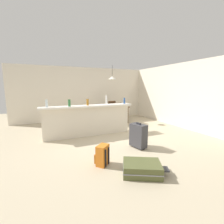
# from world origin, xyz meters

# --- Properties ---
(ground_plane) EXTENTS (13.00, 13.00, 0.05)m
(ground_plane) POSITION_xyz_m (0.00, 0.00, -0.03)
(ground_plane) COLOR #BCAD8E
(wall_back) EXTENTS (6.60, 0.10, 2.50)m
(wall_back) POSITION_xyz_m (0.00, 3.05, 1.25)
(wall_back) COLOR silver
(wall_back) RESTS_ON ground_plane
(wall_right) EXTENTS (0.10, 6.00, 2.50)m
(wall_right) POSITION_xyz_m (3.05, 0.30, 1.25)
(wall_right) COLOR silver
(wall_right) RESTS_ON ground_plane
(partition_half_wall) EXTENTS (2.80, 0.20, 0.95)m
(partition_half_wall) POSITION_xyz_m (-0.59, 0.40, 0.48)
(partition_half_wall) COLOR silver
(partition_half_wall) RESTS_ON ground_plane
(bar_countertop) EXTENTS (2.96, 0.40, 0.05)m
(bar_countertop) POSITION_xyz_m (-0.59, 0.40, 0.98)
(bar_countertop) COLOR white
(bar_countertop) RESTS_ON partition_half_wall
(bottle_clear) EXTENTS (0.06, 0.06, 0.23)m
(bottle_clear) POSITION_xyz_m (-1.82, 0.38, 1.12)
(bottle_clear) COLOR silver
(bottle_clear) RESTS_ON bar_countertop
(bottle_green) EXTENTS (0.07, 0.07, 0.21)m
(bottle_green) POSITION_xyz_m (-1.19, 0.32, 1.11)
(bottle_green) COLOR #2D6B38
(bottle_green) RESTS_ON bar_countertop
(bottle_amber) EXTENTS (0.07, 0.07, 0.20)m
(bottle_amber) POSITION_xyz_m (-0.61, 0.40, 1.10)
(bottle_amber) COLOR #9E661E
(bottle_amber) RESTS_ON bar_countertop
(bottle_white) EXTENTS (0.06, 0.06, 0.30)m
(bottle_white) POSITION_xyz_m (0.07, 0.48, 1.15)
(bottle_white) COLOR silver
(bottle_white) RESTS_ON bar_countertop
(bottle_blue) EXTENTS (0.06, 0.06, 0.21)m
(bottle_blue) POSITION_xyz_m (0.70, 0.37, 1.11)
(bottle_blue) COLOR #284C89
(bottle_blue) RESTS_ON bar_countertop
(dining_table) EXTENTS (1.10, 0.80, 0.74)m
(dining_table) POSITION_xyz_m (0.96, 1.76, 0.65)
(dining_table) COLOR #4C331E
(dining_table) RESTS_ON ground_plane
(dining_chair_near_partition) EXTENTS (0.48, 0.48, 0.93)m
(dining_chair_near_partition) POSITION_xyz_m (0.93, 1.24, 0.52)
(dining_chair_near_partition) COLOR #4C331E
(dining_chair_near_partition) RESTS_ON ground_plane
(dining_chair_far_side) EXTENTS (0.46, 0.46, 0.93)m
(dining_chair_far_side) POSITION_xyz_m (1.02, 2.33, 0.52)
(dining_chair_far_side) COLOR #4C331E
(dining_chair_far_side) RESTS_ON ground_plane
(pendant_lamp) EXTENTS (0.34, 0.34, 0.64)m
(pendant_lamp) POSITION_xyz_m (0.88, 1.84, 1.98)
(pendant_lamp) COLOR black
(suitcase_flat_olive) EXTENTS (0.89, 0.76, 0.22)m
(suitcase_flat_olive) POSITION_xyz_m (-0.32, -2.24, 0.11)
(suitcase_flat_olive) COLOR #51562D
(suitcase_flat_olive) RESTS_ON ground_plane
(backpack_orange) EXTENTS (0.34, 0.34, 0.42)m
(backpack_orange) POSITION_xyz_m (-0.87, -1.63, 0.20)
(backpack_orange) COLOR orange
(backpack_orange) RESTS_ON ground_plane
(suitcase_upright_charcoal) EXTENTS (0.34, 0.48, 0.67)m
(suitcase_upright_charcoal) POSITION_xyz_m (0.32, -1.13, 0.33)
(suitcase_upright_charcoal) COLOR #38383D
(suitcase_upright_charcoal) RESTS_ON ground_plane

